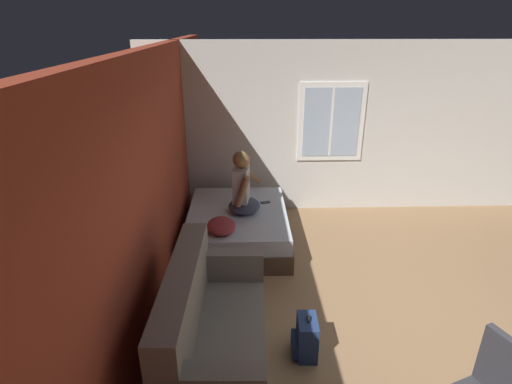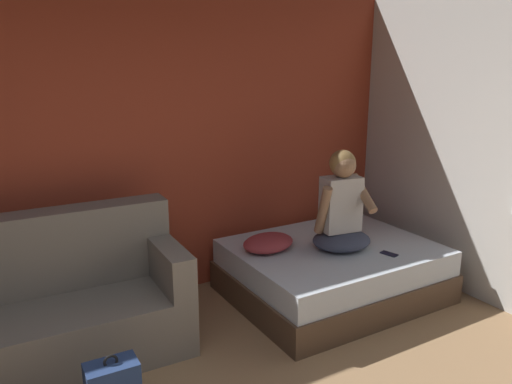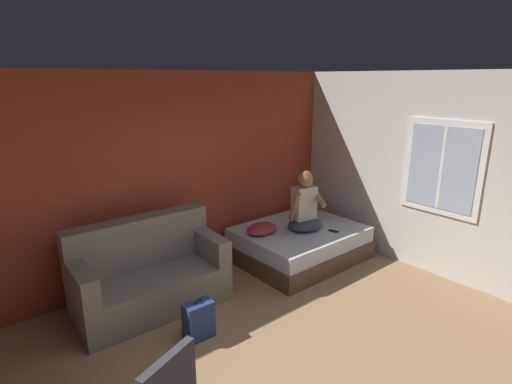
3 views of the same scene
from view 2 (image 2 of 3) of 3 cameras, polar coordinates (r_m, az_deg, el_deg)
wall_back_accent at (r=4.29m, az=-20.31°, el=4.03°), size 11.17×0.16×2.70m
bed at (r=4.63m, az=8.70°, el=-8.87°), size 1.78×1.42×0.48m
couch at (r=3.89m, az=-21.29°, el=-12.04°), size 1.73×0.88×1.04m
person_seated at (r=4.38m, az=9.75°, el=-1.98°), size 0.58×0.51×0.88m
throw_pillow at (r=4.36m, az=1.41°, el=-5.82°), size 0.53×0.44×0.14m
cell_phone at (r=4.44m, az=14.96°, el=-6.84°), size 0.10×0.16×0.01m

